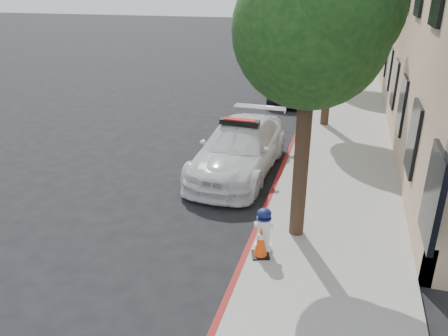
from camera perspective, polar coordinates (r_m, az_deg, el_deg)
ground at (r=11.84m, az=-3.42°, el=-2.08°), size 120.00×120.00×0.00m
sidewalk at (r=20.68m, az=15.66°, el=8.37°), size 3.20×50.00×0.15m
curb_strip at (r=20.74m, az=11.38°, el=8.81°), size 0.12×50.00×0.15m
tree_near at (r=8.14m, az=11.51°, el=17.35°), size 2.92×2.82×5.62m
tree_mid at (r=16.11m, az=14.35°, el=19.33°), size 2.77×2.64×5.43m
police_car at (r=12.33m, az=2.03°, el=2.58°), size 2.18×4.96×1.57m
parked_car_mid at (r=20.33m, az=8.96°, el=10.36°), size 1.99×3.98×1.30m
parked_car_far at (r=28.59m, az=11.33°, el=13.85°), size 1.49×4.05×1.32m
fire_hydrant at (r=8.61m, az=5.19°, el=-8.04°), size 0.38×0.35×0.90m
traffic_cone at (r=8.48m, az=4.84°, el=-9.55°), size 0.42×0.42×0.64m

